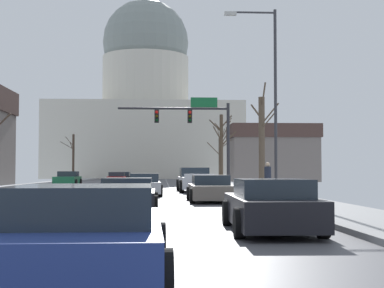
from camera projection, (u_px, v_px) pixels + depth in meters
The scene contains 19 objects.
ground at pixel (88, 206), 22.85m from camera, with size 20.00×180.00×0.20m.
signal_gantry at pixel (196, 124), 41.20m from camera, with size 7.91×0.41×6.43m.
street_lamp_right at pixel (269, 86), 27.19m from camera, with size 2.46×0.24×8.83m.
capitol_building at pixel (145, 110), 102.38m from camera, with size 32.50×21.74×33.90m.
pickup_truck_near_00 at pixel (195, 181), 37.95m from camera, with size 2.38×5.54×1.57m.
sedan_near_01 at pixel (144, 185), 32.09m from camera, with size 2.04×4.26×1.22m.
sedan_near_02 at pixel (210, 189), 26.01m from camera, with size 1.98×4.70×1.20m.
sedan_near_03 at pixel (128, 196), 19.28m from camera, with size 2.02×4.41×1.16m.
sedan_near_04 at pixel (271, 206), 13.44m from camera, with size 2.05×4.64×1.22m.
sedan_near_05 at pixel (86, 239), 7.13m from camera, with size 2.11×4.71×1.24m.
sedan_oncoming_00 at pixel (68, 179), 50.07m from camera, with size 2.01×4.45×1.30m.
sedan_oncoming_01 at pixel (117, 178), 59.44m from camera, with size 2.15×4.36×1.20m.
sedan_oncoming_02 at pixel (123, 177), 69.50m from camera, with size 2.11×4.58×1.18m.
flank_building_02 at pixel (273, 153), 71.11m from camera, with size 10.66×6.95×6.90m.
bare_tree_00 at pixel (262, 142), 33.99m from camera, with size 1.62×2.13×6.30m.
bare_tree_02 at pixel (221, 158), 57.57m from camera, with size 2.45×2.33×5.32m.
bare_tree_03 at pixel (73, 156), 75.96m from camera, with size 1.89×2.04×5.94m.
bare_tree_04 at pixel (221, 146), 51.40m from camera, with size 2.38×2.42×6.19m.
pedestrian_00 at pixel (268, 177), 29.18m from camera, with size 0.35×0.34×1.67m.
Camera 1 is at (2.89, -23.12, 1.43)m, focal length 54.47 mm.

